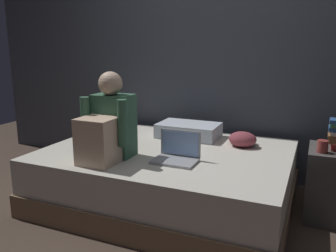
{
  "coord_description": "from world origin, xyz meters",
  "views": [
    {
      "loc": [
        0.9,
        -2.24,
        1.31
      ],
      "look_at": [
        -0.11,
        0.1,
        0.72
      ],
      "focal_mm": 37.14,
      "sensor_mm": 36.0,
      "label": 1
    }
  ],
  "objects_px": {
    "person_sitting": "(108,126)",
    "clothes_pile": "(242,139)",
    "mug": "(323,146)",
    "pillow": "(189,130)",
    "bed": "(168,176)",
    "laptop": "(177,154)"
  },
  "relations": [
    {
      "from": "laptop",
      "to": "mug",
      "type": "xyz_separation_m",
      "value": [
        0.99,
        0.36,
        0.07
      ]
    },
    {
      "from": "bed",
      "to": "pillow",
      "type": "bearing_deg",
      "value": 87.29
    },
    {
      "from": "bed",
      "to": "laptop",
      "type": "xyz_separation_m",
      "value": [
        0.18,
        -0.24,
        0.29
      ]
    },
    {
      "from": "laptop",
      "to": "mug",
      "type": "distance_m",
      "value": 1.06
    },
    {
      "from": "pillow",
      "to": "clothes_pile",
      "type": "xyz_separation_m",
      "value": [
        0.52,
        -0.09,
        -0.01
      ]
    },
    {
      "from": "person_sitting",
      "to": "clothes_pile",
      "type": "distance_m",
      "value": 1.16
    },
    {
      "from": "person_sitting",
      "to": "laptop",
      "type": "relative_size",
      "value": 2.05
    },
    {
      "from": "person_sitting",
      "to": "clothes_pile",
      "type": "relative_size",
      "value": 2.43
    },
    {
      "from": "mug",
      "to": "clothes_pile",
      "type": "height_order",
      "value": "mug"
    },
    {
      "from": "mug",
      "to": "clothes_pile",
      "type": "bearing_deg",
      "value": 159.16
    },
    {
      "from": "bed",
      "to": "clothes_pile",
      "type": "bearing_deg",
      "value": 33.53
    },
    {
      "from": "bed",
      "to": "mug",
      "type": "height_order",
      "value": "mug"
    },
    {
      "from": "pillow",
      "to": "mug",
      "type": "distance_m",
      "value": 1.2
    },
    {
      "from": "person_sitting",
      "to": "pillow",
      "type": "height_order",
      "value": "person_sitting"
    },
    {
      "from": "bed",
      "to": "person_sitting",
      "type": "bearing_deg",
      "value": -128.79
    },
    {
      "from": "bed",
      "to": "clothes_pile",
      "type": "xyz_separation_m",
      "value": [
        0.54,
        0.36,
        0.29
      ]
    },
    {
      "from": "bed",
      "to": "pillow",
      "type": "relative_size",
      "value": 3.57
    },
    {
      "from": "clothes_pile",
      "to": "person_sitting",
      "type": "bearing_deg",
      "value": -138.74
    },
    {
      "from": "person_sitting",
      "to": "mug",
      "type": "distance_m",
      "value": 1.58
    },
    {
      "from": "bed",
      "to": "person_sitting",
      "type": "distance_m",
      "value": 0.7
    },
    {
      "from": "person_sitting",
      "to": "pillow",
      "type": "distance_m",
      "value": 0.93
    },
    {
      "from": "person_sitting",
      "to": "bed",
      "type": "bearing_deg",
      "value": 51.21
    }
  ]
}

